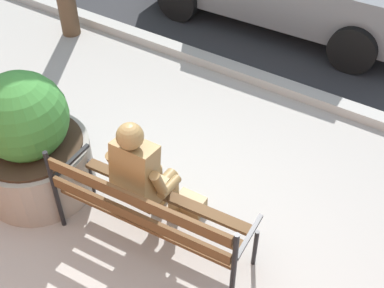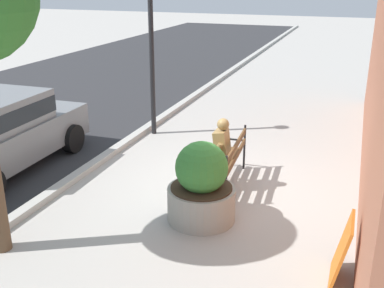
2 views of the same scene
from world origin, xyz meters
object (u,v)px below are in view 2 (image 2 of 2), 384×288
Objects in this scene: concrete_planter at (201,187)px; lamp_post at (151,30)px; park_bench at (228,159)px; leaning_signboard at (341,250)px; bronze_statue_seated at (215,154)px.

lamp_post is (3.75, 2.55, 1.97)m from concrete_planter.
lamp_post reaches higher than concrete_planter.
park_bench is 2.03× the size of leaning_signboard.
leaning_signboard is (-2.33, -2.18, -0.09)m from park_bench.
lamp_post is at bearing 43.68° from bronze_statue_seated.
park_bench is 1.41m from concrete_planter.
concrete_planter is at bearing -172.09° from bronze_statue_seated.
bronze_statue_seated is (-0.15, 0.21, 0.12)m from park_bench.
leaning_signboard is (-4.68, -4.78, -2.10)m from lamp_post.
lamp_post is (2.35, 2.59, 2.01)m from park_bench.
bronze_statue_seated is at bearing 7.91° from concrete_planter.
park_bench reaches higher than leaning_signboard.
lamp_post reaches higher than park_bench.
park_bench is 1.36× the size of concrete_planter.
bronze_statue_seated reaches higher than park_bench.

